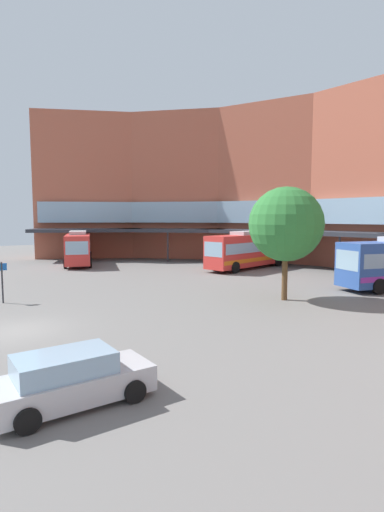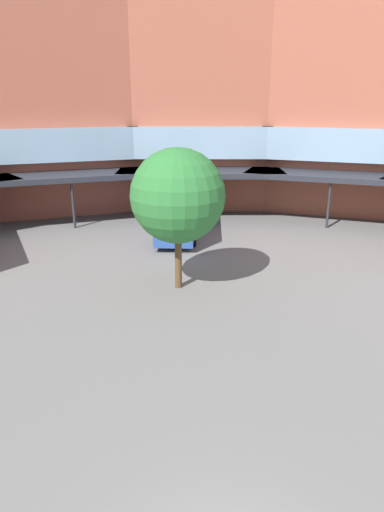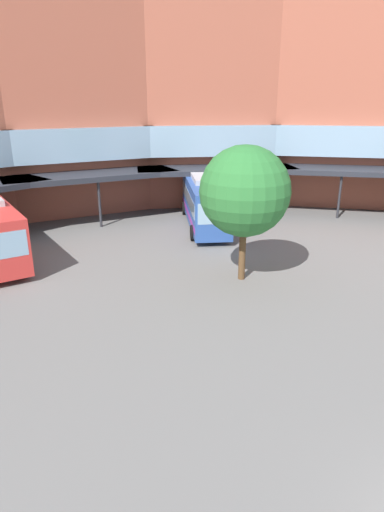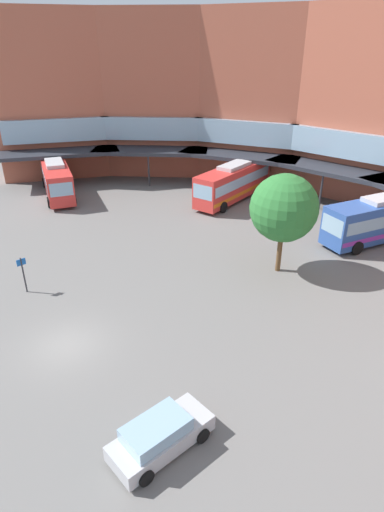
# 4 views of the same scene
# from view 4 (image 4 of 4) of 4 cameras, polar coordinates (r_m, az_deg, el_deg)

# --- Properties ---
(ground_plane) EXTENTS (121.17, 121.17, 0.00)m
(ground_plane) POSITION_cam_4_polar(r_m,az_deg,el_deg) (24.99, -16.46, -11.42)
(ground_plane) COLOR slate
(station_building) EXTENTS (76.44, 34.46, 18.41)m
(station_building) POSITION_cam_4_polar(r_m,az_deg,el_deg) (37.46, 21.83, 15.46)
(station_building) COLOR #AD5942
(station_building) RESTS_ON ground
(bus_0) EXTENTS (5.34, 11.36, 3.86)m
(bus_0) POSITION_cam_4_polar(r_m,az_deg,el_deg) (44.93, 5.60, 9.89)
(bus_0) COLOR red
(bus_0) RESTS_ON ground
(bus_2) EXTENTS (4.71, 11.04, 3.86)m
(bus_2) POSITION_cam_4_polar(r_m,az_deg,el_deg) (38.49, 24.16, 4.63)
(bus_2) COLOR #2D519E
(bus_2) RESTS_ON ground
(bus_3) EXTENTS (10.65, 5.32, 3.74)m
(bus_3) POSITION_cam_4_polar(r_m,az_deg,el_deg) (48.31, -17.75, 9.89)
(bus_3) COLOR red
(bus_3) RESTS_ON ground
(parked_car) EXTENTS (2.25, 4.51, 1.53)m
(parked_car) POSITION_cam_4_polar(r_m,az_deg,el_deg) (18.76, -4.32, -22.92)
(parked_car) COLOR #B7B7BC
(parked_car) RESTS_ON ground
(plaza_tree) EXTENTS (4.71, 4.71, 7.21)m
(plaza_tree) POSITION_cam_4_polar(r_m,az_deg,el_deg) (29.81, 12.26, 6.29)
(plaza_tree) COLOR brown
(plaza_tree) RESTS_ON ground
(stop_sign_post) EXTENTS (0.11, 0.60, 2.55)m
(stop_sign_post) POSITION_cam_4_polar(r_m,az_deg,el_deg) (29.92, -21.78, -1.94)
(stop_sign_post) COLOR #2D2D33
(stop_sign_post) RESTS_ON ground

